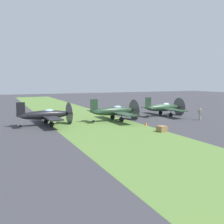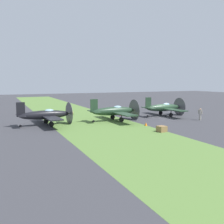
{
  "view_description": "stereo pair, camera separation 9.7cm",
  "coord_description": "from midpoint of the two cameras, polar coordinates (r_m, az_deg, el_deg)",
  "views": [
    {
      "loc": [
        32.35,
        -23.5,
        5.54
      ],
      "look_at": [
        0.01,
        -8.71,
        1.19
      ],
      "focal_mm": 40.68,
      "sensor_mm": 36.0,
      "label": 1
    },
    {
      "loc": [
        32.39,
        -23.41,
        5.54
      ],
      "look_at": [
        0.01,
        -8.71,
        1.19
      ],
      "focal_mm": 40.68,
      "sensor_mm": 36.0,
      "label": 2
    }
  ],
  "objects": [
    {
      "name": "fuel_drum",
      "position": [
        41.16,
        2.12,
        -0.14
      ],
      "size": [
        0.6,
        0.6,
        0.9
      ],
      "primitive_type": "cylinder",
      "color": "maroon",
      "rests_on": "ground"
    },
    {
      "name": "airplane_lead",
      "position": [
        41.22,
        11.72,
        0.97
      ],
      "size": [
        8.9,
        7.08,
        3.19
      ],
      "rotation": [
        0.0,
        0.0,
        0.01
      ],
      "color": "#233D28",
      "rests_on": "ground"
    },
    {
      "name": "ground_plane",
      "position": [
        40.36,
        11.4,
        -1.06
      ],
      "size": [
        160.0,
        160.0,
        0.0
      ],
      "primitive_type": "plane",
      "color": "#38383D"
    },
    {
      "name": "supply_crate",
      "position": [
        28.46,
        11.21,
        -3.74
      ],
      "size": [
        0.99,
        0.99,
        0.64
      ],
      "primitive_type": "cube",
      "rotation": [
        0.0,
        0.0,
        0.11
      ],
      "color": "olive",
      "rests_on": "ground"
    },
    {
      "name": "airplane_wingman",
      "position": [
        35.42,
        0.7,
        0.21
      ],
      "size": [
        9.16,
        7.28,
        3.28
      ],
      "rotation": [
        0.0,
        0.0,
        0.02
      ],
      "color": "#233D28",
      "rests_on": "ground"
    },
    {
      "name": "airplane_trail",
      "position": [
        32.89,
        -14.55,
        -0.62
      ],
      "size": [
        8.88,
        7.02,
        3.16
      ],
      "rotation": [
        0.0,
        0.0,
        0.06
      ],
      "color": "black",
      "rests_on": "ground"
    },
    {
      "name": "runway_marker_cone",
      "position": [
        31.89,
        7.72,
        -2.7
      ],
      "size": [
        0.36,
        0.36,
        0.44
      ],
      "primitive_type": "cone",
      "color": "orange",
      "rests_on": "ground"
    },
    {
      "name": "grass_verge",
      "position": [
        34.78,
        -4.91,
        -2.22
      ],
      "size": [
        120.0,
        11.0,
        0.01
      ],
      "primitive_type": "cube",
      "color": "#567A38",
      "rests_on": "ground"
    },
    {
      "name": "ground_crew_chief",
      "position": [
        38.15,
        19.29,
        -0.39
      ],
      "size": [
        0.56,
        0.38,
        1.73
      ],
      "rotation": [
        0.0,
        0.0,
        0.54
      ],
      "color": "#9E998E",
      "rests_on": "ground"
    }
  ]
}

